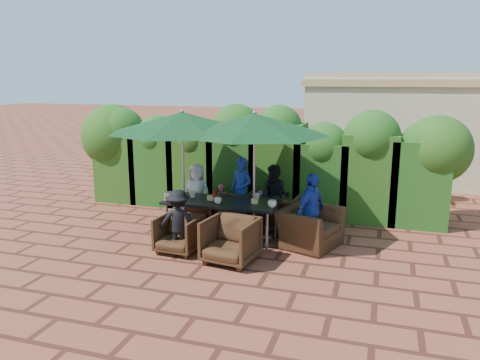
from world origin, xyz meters
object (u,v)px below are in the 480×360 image
(umbrella_right, at_px, (254,124))
(chair_far_mid, at_px, (234,205))
(umbrella_left, at_px, (182,122))
(chair_near_left, at_px, (179,232))
(chair_far_left, at_px, (200,204))
(chair_near_right, at_px, (231,238))
(chair_end_right, at_px, (310,221))
(dining_table, at_px, (222,205))
(chair_far_right, at_px, (278,211))

(umbrella_right, distance_m, chair_far_mid, 2.13)
(umbrella_left, height_order, chair_near_left, umbrella_left)
(umbrella_right, height_order, chair_near_left, umbrella_right)
(umbrella_left, distance_m, umbrella_right, 1.41)
(chair_far_left, xyz_separation_m, chair_near_right, (1.39, -2.02, 0.05))
(umbrella_right, xyz_separation_m, chair_near_right, (-0.08, -1.14, -1.80))
(chair_far_left, height_order, chair_near_right, chair_near_right)
(chair_near_left, bearing_deg, chair_end_right, 29.01)
(chair_far_mid, xyz_separation_m, chair_near_left, (-0.42, -1.85, -0.04))
(dining_table, relative_size, chair_far_right, 2.75)
(chair_near_left, height_order, chair_near_right, chair_near_right)
(chair_far_right, distance_m, chair_near_left, 2.26)
(umbrella_right, xyz_separation_m, chair_far_right, (0.29, 0.81, -1.82))
(chair_far_left, xyz_separation_m, chair_end_right, (2.52, -0.84, 0.10))
(chair_near_left, distance_m, chair_near_right, 1.04)
(umbrella_right, xyz_separation_m, chair_far_left, (-1.47, 0.88, -1.85))
(dining_table, height_order, umbrella_right, umbrella_right)
(dining_table, bearing_deg, umbrella_left, 177.76)
(umbrella_left, relative_size, umbrella_right, 1.01)
(umbrella_right, height_order, chair_end_right, umbrella_right)
(chair_near_right, bearing_deg, dining_table, 125.30)
(dining_table, height_order, umbrella_left, umbrella_left)
(umbrella_left, height_order, umbrella_right, same)
(dining_table, distance_m, umbrella_left, 1.73)
(chair_end_right, bearing_deg, chair_far_mid, 83.95)
(dining_table, bearing_deg, chair_far_left, 131.67)
(chair_far_mid, bearing_deg, chair_end_right, 154.58)
(umbrella_left, bearing_deg, chair_near_left, -71.86)
(umbrella_left, distance_m, chair_far_mid, 2.15)
(chair_far_right, bearing_deg, umbrella_right, 73.28)
(umbrella_right, height_order, chair_far_mid, umbrella_right)
(chair_far_left, xyz_separation_m, chair_far_right, (1.76, -0.08, 0.03))
(chair_far_left, height_order, chair_far_right, chair_far_right)
(umbrella_left, height_order, chair_far_mid, umbrella_left)
(chair_far_mid, relative_size, chair_far_right, 1.03)
(chair_far_left, relative_size, chair_near_left, 1.01)
(umbrella_left, bearing_deg, chair_far_right, 26.37)
(chair_near_right, bearing_deg, chair_far_mid, 115.39)
(umbrella_right, bearing_deg, chair_far_mid, 128.18)
(chair_near_left, bearing_deg, chair_near_right, -5.66)
(umbrella_right, bearing_deg, chair_far_left, 148.97)
(chair_far_left, relative_size, chair_near_right, 0.88)
(umbrella_right, distance_m, chair_far_left, 2.52)
(dining_table, relative_size, chair_far_left, 2.96)
(chair_far_left, distance_m, chair_end_right, 2.66)
(chair_near_left, xyz_separation_m, chair_near_right, (1.03, -0.17, 0.05))
(chair_near_left, xyz_separation_m, chair_end_right, (2.16, 1.01, 0.11))
(chair_far_mid, bearing_deg, umbrella_right, 128.38)
(umbrella_left, xyz_separation_m, umbrella_right, (1.41, 0.04, -0.00))
(chair_far_mid, distance_m, chair_end_right, 1.93)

